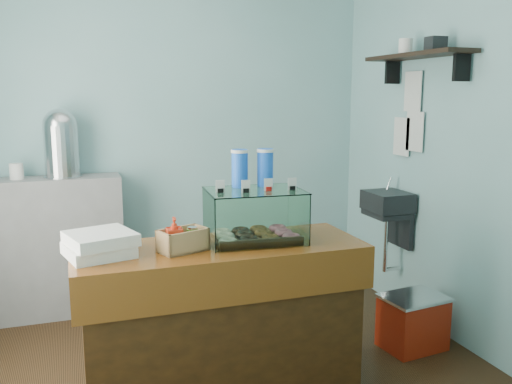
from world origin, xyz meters
name	(u,v)px	position (x,y,z in m)	size (l,w,h in m)	color
ground	(212,374)	(0.00, 0.00, 0.00)	(3.50, 3.50, 0.00)	black
room_shell	(211,98)	(0.03, 0.01, 1.71)	(3.54, 3.04, 2.82)	#77ABAD
counter	(222,321)	(0.00, -0.25, 0.46)	(1.60, 0.60, 0.90)	#48260D
back_shelf	(57,247)	(-0.90, 1.32, 0.55)	(1.00, 0.32, 1.10)	gray
display_case	(254,210)	(0.22, -0.18, 1.07)	(0.57, 0.43, 0.51)	#34190F
condiment_crate	(181,239)	(-0.23, -0.30, 0.97)	(0.29, 0.23, 0.19)	tan
pastry_boxes	(99,244)	(-0.64, -0.24, 0.96)	(0.40, 0.39, 0.13)	white
coffee_urn	(61,142)	(-0.82, 1.32, 1.37)	(0.28, 0.28, 0.52)	silver
red_cooler	(413,322)	(1.40, -0.10, 0.19)	(0.46, 0.37, 0.37)	#AA220D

